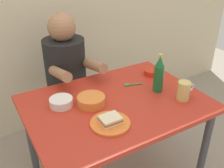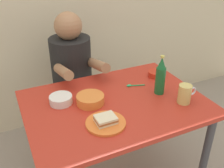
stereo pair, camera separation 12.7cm
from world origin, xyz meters
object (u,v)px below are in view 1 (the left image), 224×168
object	(u,v)px
beer_mug	(184,91)
soup_bowl_orange	(91,100)
beer_bottle	(159,75)
stool	(69,108)
dining_table	(116,114)
person_seated	(66,65)
plate_orange	(110,123)
sandwich	(110,120)

from	to	relation	value
beer_mug	soup_bowl_orange	distance (m)	0.58
beer_bottle	beer_mug	bearing A→B (deg)	-65.62
stool	beer_bottle	bearing A→B (deg)	-58.91
dining_table	beer_mug	size ratio (longest dim) A/B	8.73
stool	soup_bowl_orange	distance (m)	0.72
stool	person_seated	xyz separation A→B (m)	(0.00, -0.01, 0.42)
soup_bowl_orange	plate_orange	bearing A→B (deg)	-89.86
dining_table	stool	bearing A→B (deg)	97.97
sandwich	person_seated	bearing A→B (deg)	85.85
dining_table	beer_mug	distance (m)	0.45
sandwich	beer_mug	world-z (taller)	beer_mug
sandwich	beer_mug	distance (m)	0.53
soup_bowl_orange	dining_table	bearing A→B (deg)	-18.15
dining_table	stool	size ratio (longest dim) A/B	2.44
sandwich	soup_bowl_orange	distance (m)	0.23
plate_orange	beer_mug	world-z (taller)	beer_mug
person_seated	plate_orange	bearing A→B (deg)	-94.15
stool	plate_orange	xyz separation A→B (m)	(-0.06, -0.81, 0.40)
stool	soup_bowl_orange	world-z (taller)	soup_bowl_orange
stool	person_seated	size ratio (longest dim) A/B	0.63
stool	soup_bowl_orange	size ratio (longest dim) A/B	2.65
sandwich	beer_mug	xyz separation A→B (m)	(0.53, -0.00, 0.03)
plate_orange	beer_bottle	world-z (taller)	beer_bottle
person_seated	sandwich	distance (m)	0.80
sandwich	beer_bottle	world-z (taller)	beer_bottle
person_seated	sandwich	xyz separation A→B (m)	(-0.06, -0.80, 0.01)
plate_orange	soup_bowl_orange	bearing A→B (deg)	90.14
stool	sandwich	bearing A→B (deg)	-94.09
beer_mug	beer_bottle	world-z (taller)	beer_bottle
soup_bowl_orange	person_seated	bearing A→B (deg)	84.14
beer_bottle	stool	bearing A→B (deg)	121.09
person_seated	beer_mug	xyz separation A→B (m)	(0.47, -0.80, 0.03)
dining_table	beer_mug	world-z (taller)	beer_mug
dining_table	soup_bowl_orange	distance (m)	0.20
person_seated	soup_bowl_orange	bearing A→B (deg)	-95.86
stool	beer_mug	xyz separation A→B (m)	(0.47, -0.82, 0.45)
dining_table	stool	world-z (taller)	dining_table
stool	soup_bowl_orange	xyz separation A→B (m)	(-0.06, -0.58, 0.42)
dining_table	stool	distance (m)	0.70
dining_table	person_seated	world-z (taller)	person_seated
sandwich	dining_table	bearing A→B (deg)	51.19
stool	person_seated	bearing A→B (deg)	-90.00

